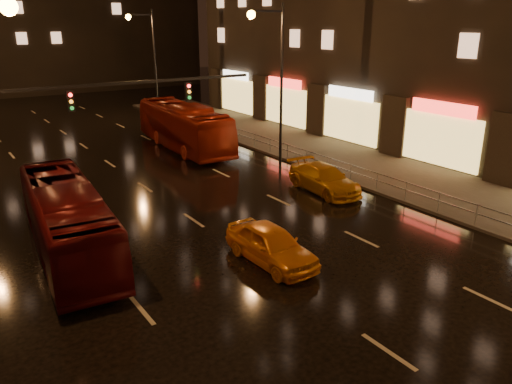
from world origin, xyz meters
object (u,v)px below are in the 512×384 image
at_px(bus_red, 67,220).
at_px(taxi_far, 324,179).
at_px(taxi_near, 271,245).
at_px(bus_curb, 184,126).

height_order(bus_red, taxi_far, bus_red).
height_order(taxi_near, taxi_far, taxi_near).
bearing_deg(bus_red, bus_curb, 53.98).
bearing_deg(taxi_far, bus_curb, 102.81).
bearing_deg(taxi_far, taxi_near, -139.92).
height_order(bus_curb, taxi_far, bus_curb).
xyz_separation_m(bus_red, taxi_near, (6.24, -5.26, -0.70)).
xyz_separation_m(taxi_near, taxi_far, (7.44, 5.33, -0.02)).
bearing_deg(bus_red, taxi_far, 5.64).
bearing_deg(bus_curb, taxi_near, -102.79).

